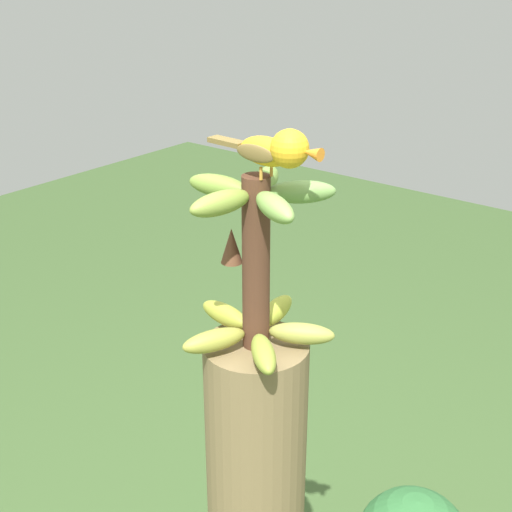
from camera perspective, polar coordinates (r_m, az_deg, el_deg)
The scene contains 2 objects.
banana_bunch at distance 1.14m, azimuth -0.07°, elevation -0.63°, with size 0.26×0.26×0.30m.
perched_bird at distance 1.05m, azimuth 1.69°, elevation 8.59°, with size 0.06×0.21×0.08m.
Camera 1 is at (0.82, 0.65, 1.71)m, focal length 49.37 mm.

